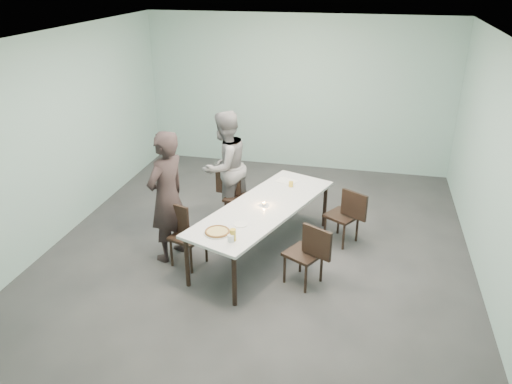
% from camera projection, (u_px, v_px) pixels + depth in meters
% --- Properties ---
extents(ground, '(7.00, 7.00, 0.00)m').
position_uv_depth(ground, '(258.00, 250.00, 7.28)').
color(ground, '#333335').
rests_on(ground, ground).
extents(room_shell, '(6.02, 7.02, 3.01)m').
position_uv_depth(room_shell, '(258.00, 116.00, 6.44)').
color(room_shell, '#9AC2BC').
rests_on(room_shell, ground).
extents(table, '(1.75, 2.75, 0.75)m').
position_uv_depth(table, '(263.00, 210.00, 6.95)').
color(table, white).
rests_on(table, ground).
extents(chair_near_left, '(0.65, 0.53, 0.87)m').
position_uv_depth(chair_near_left, '(183.00, 231.00, 6.80)').
color(chair_near_left, black).
rests_on(chair_near_left, ground).
extents(chair_far_left, '(0.64, 0.47, 0.87)m').
position_uv_depth(chair_far_left, '(235.00, 193.00, 7.92)').
color(chair_far_left, black).
rests_on(chair_far_left, ground).
extents(chair_near_right, '(0.65, 0.57, 0.87)m').
position_uv_depth(chair_near_right, '(309.00, 251.00, 6.31)').
color(chair_near_right, black).
rests_on(chair_near_right, ground).
extents(chair_far_right, '(0.64, 0.58, 0.87)m').
position_uv_depth(chair_far_right, '(347.00, 213.00, 7.27)').
color(chair_far_right, black).
rests_on(chair_far_right, ground).
extents(diner_near, '(0.64, 0.79, 1.86)m').
position_uv_depth(diner_near, '(167.00, 197.00, 6.77)').
color(diner_near, black).
rests_on(diner_near, ground).
extents(diner_far, '(1.02, 1.09, 1.79)m').
position_uv_depth(diner_far, '(225.00, 167.00, 7.88)').
color(diner_far, gray).
rests_on(diner_far, ground).
extents(pizza, '(0.34, 0.34, 0.04)m').
position_uv_depth(pizza, '(217.00, 232.00, 6.22)').
color(pizza, white).
rests_on(pizza, table).
extents(side_plate, '(0.18, 0.18, 0.01)m').
position_uv_depth(side_plate, '(241.00, 224.00, 6.42)').
color(side_plate, white).
rests_on(side_plate, table).
extents(beer_glass, '(0.08, 0.08, 0.15)m').
position_uv_depth(beer_glass, '(233.00, 235.00, 6.03)').
color(beer_glass, gold).
rests_on(beer_glass, table).
extents(water_tumbler, '(0.08, 0.08, 0.09)m').
position_uv_depth(water_tumbler, '(231.00, 238.00, 6.01)').
color(water_tumbler, silver).
rests_on(water_tumbler, table).
extents(tealight, '(0.06, 0.06, 0.05)m').
position_uv_depth(tealight, '(264.00, 204.00, 6.92)').
color(tealight, silver).
rests_on(tealight, table).
extents(amber_tumbler, '(0.07, 0.07, 0.08)m').
position_uv_depth(amber_tumbler, '(291.00, 184.00, 7.51)').
color(amber_tumbler, gold).
rests_on(amber_tumbler, table).
extents(menu, '(0.36, 0.31, 0.01)m').
position_uv_depth(menu, '(287.00, 181.00, 7.71)').
color(menu, silver).
rests_on(menu, table).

